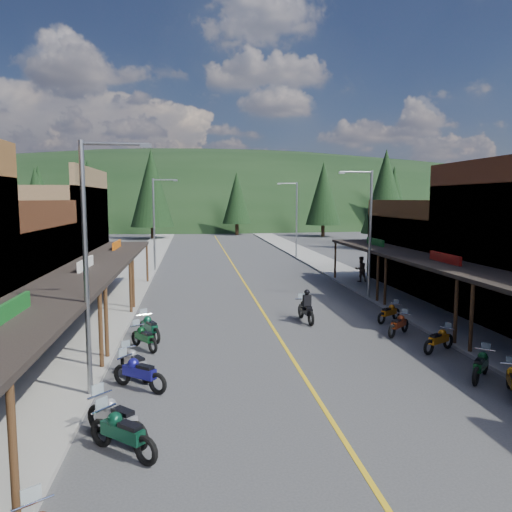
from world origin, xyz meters
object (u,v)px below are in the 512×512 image
object	(u,v)px
bike_west_3	(122,431)
pedestrian_east_b	(361,269)
pine_6	(467,198)
bike_west_6	(135,362)
pine_2	(152,188)
pine_9	(394,198)
shop_east_3	(444,252)
streetlight_2	(368,228)
bike_east_5	(481,364)
shop_west_3	(34,243)
pine_3	(237,198)
pine_10	(88,195)
bike_east_7	(399,323)
streetlight_3	(295,216)
rider_on_bike	(306,309)
bike_east_8	(389,312)
bike_west_5	(139,371)
bike_west_7	(144,336)
pine_8	(36,202)
bike_west_4	(116,417)
streetlight_1	(156,220)
bike_west_8	(150,326)
pine_1	(76,194)
pine_5	(388,190)
bike_east_6	(439,339)
pine_7	(39,194)
pine_11	(386,192)
streetlight_0	(90,258)
pine_4	(323,193)

from	to	relation	value
bike_west_3	pedestrian_east_b	world-z (taller)	pedestrian_east_b
pine_6	bike_west_6	xyz separation A→B (m)	(-51.90, -68.32, -5.90)
pine_2	pine_9	xyz separation A→B (m)	(34.00, -13.00, -1.61)
shop_east_3	streetlight_2	distance (m)	7.80
bike_west_6	bike_east_5	xyz separation A→B (m)	(11.93, -1.74, -0.01)
shop_west_3	pine_3	size ratio (longest dim) A/B	0.99
pine_10	bike_east_7	world-z (taller)	pine_10
streetlight_3	bike_west_6	world-z (taller)	streetlight_3
bike_west_6	rider_on_bike	distance (m)	10.49
shop_east_3	bike_east_8	xyz separation A→B (m)	(-7.69, -9.12, -2.00)
shop_west_3	rider_on_bike	bearing A→B (deg)	-28.69
pine_10	bike_west_5	distance (m)	57.19
bike_west_7	pine_8	bearing A→B (deg)	77.07
streetlight_3	bike_west_4	xyz separation A→B (m)	(-12.81, -38.99, -3.80)
streetlight_1	bike_west_8	world-z (taller)	streetlight_1
pine_10	streetlight_2	bearing A→B (deg)	-59.29
pine_2	bike_east_5	distance (m)	66.45
bike_west_6	rider_on_bike	bearing A→B (deg)	8.31
shop_west_3	pine_1	bearing A→B (deg)	99.87
pine_5	bike_west_5	bearing A→B (deg)	-117.09
shop_east_3	bike_east_6	world-z (taller)	shop_east_3
bike_west_7	bike_east_5	distance (m)	12.96
pine_10	bike_west_6	world-z (taller)	pine_10
pine_7	bike_west_3	size ratio (longest dim) A/B	5.57
streetlight_1	bike_east_8	xyz separation A→B (m)	(13.02, -19.82, -3.92)
pine_9	bike_west_6	size ratio (longest dim) A/B	5.31
streetlight_1	pine_6	bearing A→B (deg)	38.42
pine_7	bike_east_8	world-z (taller)	pine_7
pine_2	pine_9	world-z (taller)	pine_2
pine_2	pine_1	bearing A→B (deg)	139.40
streetlight_1	pedestrian_east_b	world-z (taller)	streetlight_1
pine_1	pine_10	size ratio (longest dim) A/B	1.08
shop_west_3	pine_1	world-z (taller)	pine_1
pine_7	bike_east_6	distance (m)	87.85
shop_west_3	pine_11	bearing A→B (deg)	38.32
pedestrian_east_b	shop_east_3	bearing A→B (deg)	143.43
shop_east_3	pine_10	bearing A→B (deg)	129.37
pine_11	streetlight_3	bearing A→B (deg)	-148.49
pine_11	bike_west_7	xyz separation A→B (m)	(-25.90, -38.99, -6.62)
pine_8	bike_west_4	size ratio (longest dim) A/B	4.31
pine_8	bike_west_6	bearing A→B (deg)	-70.04
streetlight_1	pine_7	size ratio (longest dim) A/B	0.64
shop_east_3	streetlight_0	distance (m)	27.05
bike_west_8	pine_8	bearing A→B (deg)	86.59
pine_2	shop_west_3	bearing A→B (deg)	-94.63
pine_8	bike_west_6	world-z (taller)	pine_8
pine_6	bike_east_7	distance (m)	76.13
bike_west_4	bike_west_8	world-z (taller)	bike_west_4
pine_4	rider_on_bike	bearing A→B (deg)	-105.75
pine_6	bike_west_7	xyz separation A→B (m)	(-51.90, -64.99, -5.92)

